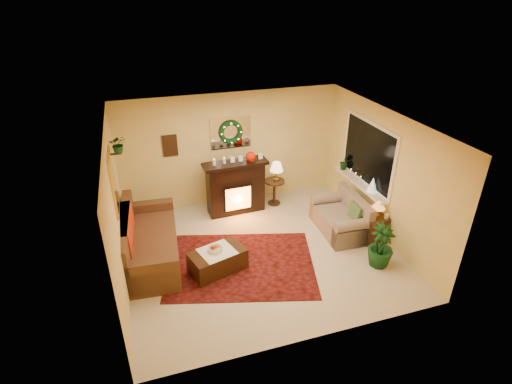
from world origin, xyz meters
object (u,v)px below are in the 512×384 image
object	(u,v)px
fireplace	(236,190)
loveseat	(340,213)
side_table_round	(274,191)
coffee_table	(218,261)
sofa	(150,239)
end_table_square	(373,230)

from	to	relation	value
fireplace	loveseat	world-z (taller)	fireplace
side_table_round	coffee_table	distance (m)	2.73
fireplace	side_table_round	bearing A→B (deg)	0.75
fireplace	side_table_round	world-z (taller)	fireplace
sofa	coffee_table	bearing A→B (deg)	-29.31
sofa	coffee_table	distance (m)	1.35
loveseat	end_table_square	size ratio (longest dim) A/B	2.41
fireplace	end_table_square	bearing A→B (deg)	-43.64
sofa	coffee_table	size ratio (longest dim) A/B	2.26
loveseat	side_table_round	size ratio (longest dim) A/B	2.26
fireplace	coffee_table	distance (m)	2.18
sofa	side_table_round	xyz separation A→B (m)	(2.93, 1.30, -0.10)
fireplace	side_table_round	size ratio (longest dim) A/B	2.07
end_table_square	side_table_round	bearing A→B (deg)	123.54
side_table_round	end_table_square	world-z (taller)	side_table_round
fireplace	coffee_table	size ratio (longest dim) A/B	1.28
loveseat	side_table_round	bearing A→B (deg)	123.31
loveseat	end_table_square	bearing A→B (deg)	-47.58
coffee_table	fireplace	bearing A→B (deg)	49.63
sofa	fireplace	size ratio (longest dim) A/B	1.76
loveseat	end_table_square	distance (m)	0.73
fireplace	side_table_round	xyz separation A→B (m)	(0.95, 0.06, -0.22)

